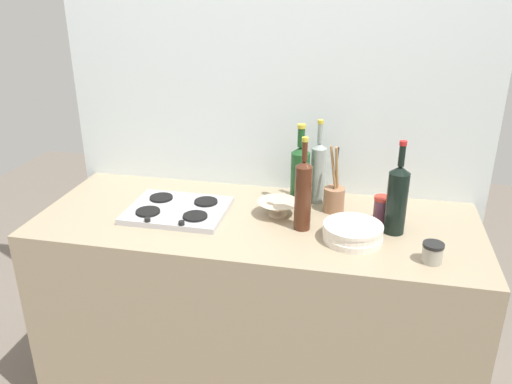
{
  "coord_description": "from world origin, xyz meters",
  "views": [
    {
      "loc": [
        0.41,
        -1.89,
        1.84
      ],
      "look_at": [
        0.0,
        0.0,
        1.02
      ],
      "focal_mm": 36.83,
      "sensor_mm": 36.0,
      "label": 1
    }
  ],
  "objects": [
    {
      "name": "counter_block",
      "position": [
        0.0,
        0.0,
        0.45
      ],
      "size": [
        1.8,
        0.7,
        0.9
      ],
      "primitive_type": "cube",
      "color": "tan",
      "rests_on": "ground"
    },
    {
      "name": "backsplash_panel",
      "position": [
        0.0,
        0.38,
        1.27
      ],
      "size": [
        1.9,
        0.06,
        2.54
      ],
      "primitive_type": "cube",
      "color": "silver",
      "rests_on": "ground"
    },
    {
      "name": "stovetop_hob",
      "position": [
        -0.33,
        -0.01,
        0.91
      ],
      "size": [
        0.4,
        0.32,
        0.04
      ],
      "color": "#B2B2B7",
      "rests_on": "counter_block"
    },
    {
      "name": "plate_stack",
      "position": [
        0.39,
        -0.1,
        0.93
      ],
      "size": [
        0.23,
        0.23,
        0.06
      ],
      "color": "silver",
      "rests_on": "counter_block"
    },
    {
      "name": "wine_bottle_leftmost",
      "position": [
        0.22,
        0.23,
        1.04
      ],
      "size": [
        0.07,
        0.07,
        0.37
      ],
      "color": "gray",
      "rests_on": "counter_block"
    },
    {
      "name": "wine_bottle_mid_left",
      "position": [
        0.55,
        0.0,
        1.04
      ],
      "size": [
        0.08,
        0.08,
        0.37
      ],
      "color": "black",
      "rests_on": "counter_block"
    },
    {
      "name": "wine_bottle_mid_right",
      "position": [
        0.19,
        -0.04,
        1.05
      ],
      "size": [
        0.07,
        0.07,
        0.37
      ],
      "color": "#472314",
      "rests_on": "counter_block"
    },
    {
      "name": "wine_bottle_rightmost",
      "position": [
        0.15,
        0.19,
        1.04
      ],
      "size": [
        0.08,
        0.08,
        0.36
      ],
      "color": "#19471E",
      "rests_on": "counter_block"
    },
    {
      "name": "mixing_bowl",
      "position": [
        0.08,
        0.05,
        0.93
      ],
      "size": [
        0.17,
        0.17,
        0.06
      ],
      "color": "beige",
      "rests_on": "counter_block"
    },
    {
      "name": "utensil_crock",
      "position": [
        0.3,
        0.15,
        0.96
      ],
      "size": [
        0.09,
        0.09,
        0.29
      ],
      "color": "#996B4C",
      "rests_on": "counter_block"
    },
    {
      "name": "condiment_jar_front",
      "position": [
        0.67,
        -0.21,
        0.94
      ],
      "size": [
        0.07,
        0.07,
        0.07
      ],
      "color": "#9E998C",
      "rests_on": "counter_block"
    },
    {
      "name": "condiment_jar_rear",
      "position": [
        0.5,
        0.08,
        0.96
      ],
      "size": [
        0.07,
        0.07,
        0.11
      ],
      "color": "#66384C",
      "rests_on": "counter_block"
    }
  ]
}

